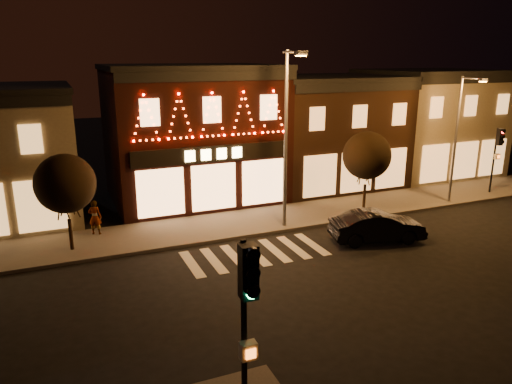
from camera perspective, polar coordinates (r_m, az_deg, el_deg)
ground at (r=19.24m, az=4.59°, el=-11.54°), size 120.00×120.00×0.00m
sidewalk_far at (r=26.66m, az=0.51°, el=-3.36°), size 44.00×4.00×0.15m
building_pulp at (r=30.53m, az=-7.45°, el=6.88°), size 10.20×8.34×8.30m
building_right_a at (r=34.34m, az=8.13°, el=7.16°), size 9.20×8.28×7.50m
building_right_b at (r=39.67m, az=19.48°, el=7.79°), size 9.20×8.28×7.80m
traffic_signal_near at (r=10.32m, az=-1.08°, el=-13.67°), size 0.37×0.52×5.09m
traffic_signal_far at (r=34.70m, az=26.54°, el=4.76°), size 0.35×0.48×4.23m
streetlamp_mid at (r=24.24m, az=3.75°, el=7.63°), size 0.59×2.05×8.93m
streetlamp_right at (r=31.10m, az=22.82°, el=6.70°), size 0.48×1.72×7.52m
tree_left at (r=23.24m, az=-21.53°, el=0.91°), size 2.69×2.69×4.49m
tree_right at (r=28.21m, az=12.91°, el=4.21°), size 2.74×2.74×4.57m
dark_sedan at (r=24.46m, az=14.06°, el=-3.95°), size 4.82×2.58×1.51m
pedestrian at (r=25.49m, az=-18.42°, el=-2.84°), size 0.76×0.64×1.76m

